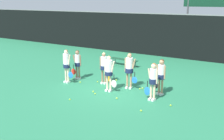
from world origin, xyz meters
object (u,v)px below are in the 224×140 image
player_5 (129,68)px  tennis_ball_4 (95,94)px  bench_courtside (124,60)px  tennis_ball_7 (140,89)px  player_4 (104,66)px  player_1 (109,71)px  tennis_ball_6 (141,111)px  tennis_ball_11 (93,92)px  tennis_ball_3 (98,82)px  tennis_ball_10 (117,98)px  player_2 (153,78)px  tennis_ball_5 (171,105)px  scoreboard (209,3)px  player_6 (161,74)px  tennis_ball_8 (116,80)px  tennis_ball_0 (142,88)px  player_0 (67,63)px  player_3 (77,62)px  tennis_ball_2 (80,82)px  tennis_ball_9 (70,99)px  tennis_ball_1 (108,81)px

player_5 → tennis_ball_4: (-0.95, -1.61, -1.04)m
bench_courtside → tennis_ball_7: bench_courtside is taller
tennis_ball_7 → player_4: bearing=-176.4°
player_1 → tennis_ball_6: bearing=-34.6°
tennis_ball_11 → tennis_ball_7: bearing=41.4°
tennis_ball_3 → tennis_ball_10: bearing=-36.4°
player_2 → player_4: bearing=173.5°
player_5 → tennis_ball_5: player_5 is taller
scoreboard → bench_courtside: (-3.92, -5.90, -3.66)m
player_6 → tennis_ball_8: 3.14m
player_5 → tennis_ball_7: 1.18m
player_1 → tennis_ball_0: player_1 is taller
player_0 → player_4: bearing=28.5°
player_0 → player_1: bearing=2.1°
player_3 → tennis_ball_3: player_3 is taller
tennis_ball_0 → player_3: bearing=-175.2°
player_1 → tennis_ball_4: 1.28m
scoreboard → tennis_ball_0: 10.40m
player_1 → tennis_ball_3: size_ratio=26.48×
tennis_ball_4 → tennis_ball_11: (-0.25, 0.19, 0.00)m
bench_courtside → tennis_ball_2: bench_courtside is taller
player_5 → tennis_ball_2: bearing=-176.1°
tennis_ball_3 → tennis_ball_9: (0.43, -2.79, -0.00)m
player_6 → tennis_ball_1: bearing=-175.3°
tennis_ball_4 → tennis_ball_6: size_ratio=0.99×
scoreboard → tennis_ball_10: size_ratio=73.13×
tennis_ball_2 → tennis_ball_3: bearing=36.8°
bench_courtside → player_1: 5.17m
player_6 → player_0: bearing=-158.5°
scoreboard → player_0: (-4.75, -10.71, -3.01)m
player_4 → tennis_ball_4: (0.55, -1.61, -0.94)m
player_0 → player_2: size_ratio=1.06×
tennis_ball_6 → tennis_ball_8: size_ratio=0.97×
tennis_ball_9 → player_3: bearing=122.3°
player_4 → tennis_ball_5: (4.07, -1.11, -0.94)m
player_2 → tennis_ball_3: bearing=175.4°
player_3 → tennis_ball_8: (2.02, 0.82, -0.93)m
tennis_ball_7 → tennis_ball_9: bearing=-124.8°
player_6 → tennis_ball_6: size_ratio=24.61×
tennis_ball_11 → tennis_ball_8: bearing=89.9°
tennis_ball_3 → tennis_ball_7: bearing=3.2°
player_0 → player_5: 3.40m
player_0 → tennis_ball_10: 3.71m
bench_courtside → tennis_ball_4: size_ratio=29.62×
player_5 → tennis_ball_5: (2.56, -1.12, -1.04)m
player_4 → tennis_ball_10: (1.72, -1.58, -0.94)m
player_4 → tennis_ball_5: size_ratio=23.91×
player_4 → tennis_ball_9: (0.01, -2.80, -0.94)m
player_3 → tennis_ball_1: (1.75, 0.40, -0.93)m
tennis_ball_5 → tennis_ball_10: bearing=-168.6°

